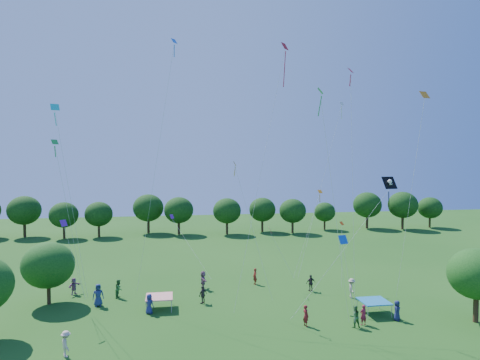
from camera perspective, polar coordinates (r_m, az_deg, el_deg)
name	(u,v)px	position (r m, az deg, el deg)	size (l,w,h in m)	color
near_tree_north	(48,265)	(40.99, -24.20, -10.31)	(4.38, 4.38, 5.38)	#422B19
near_tree_east	(477,274)	(38.04, 29.02, -10.90)	(4.29, 4.29, 5.68)	#422B19
treeline	(191,210)	(72.55, -6.59, -3.95)	(88.01, 8.77, 6.77)	#422B19
tent_red_stripe	(159,297)	(37.56, -10.71, -15.05)	(2.20, 2.20, 1.10)	red
tent_blue	(374,301)	(37.48, 17.44, -15.17)	(2.20, 2.20, 1.10)	#1869A1
crowd_person_0	(397,310)	(36.72, 20.20, -16.01)	(0.77, 0.42, 1.56)	#1A204E
crowd_person_1	(306,316)	(33.93, 8.76, -17.43)	(0.60, 0.38, 1.60)	maroon
crowd_person_2	(355,316)	(34.44, 15.06, -17.16)	(0.81, 0.44, 1.63)	#2E622A
crowd_person_3	(66,344)	(30.95, -22.20, -19.57)	(1.08, 0.49, 1.66)	#C6AE9E
crowd_person_4	(203,295)	(38.47, -4.97, -14.99)	(0.92, 0.42, 1.56)	#3B322F
crowd_person_5	(203,280)	(42.44, -4.94, -13.15)	(1.64, 0.59, 1.76)	#965779
crowd_person_6	(98,295)	(39.54, -18.39, -14.36)	(0.94, 0.51, 1.91)	navy
crowd_person_7	(255,276)	(43.83, 2.00, -12.72)	(0.61, 0.39, 1.62)	maroon
crowd_person_8	(119,289)	(41.29, -15.86, -13.76)	(0.82, 0.45, 1.67)	#2A622C
crowd_person_9	(352,288)	(41.02, 14.67, -13.79)	(1.16, 0.52, 1.77)	tan
crowd_person_10	(311,283)	(42.23, 9.43, -13.39)	(0.92, 0.42, 1.57)	#3B322F
crowd_person_11	(74,286)	(43.54, -21.27, -13.06)	(1.45, 0.52, 1.55)	#884F7E
crowd_person_12	(149,304)	(36.73, -12.01, -15.86)	(0.80, 0.43, 1.62)	navy
crowd_person_13	(363,315)	(35.04, 16.12, -16.88)	(0.58, 0.37, 1.55)	maroon
pirate_kite	(387,186)	(34.39, 19.07, -0.72)	(8.86, 2.26, 9.88)	black
red_high_kite	(277,90)	(36.59, 4.98, 11.83)	(5.64, 5.98, 21.21)	red
small_kite_0	(272,234)	(41.35, 4.29, -7.14)	(2.25, 1.73, 4.77)	red
small_kite_1	(342,235)	(39.28, 13.41, -7.19)	(0.55, 1.07, 5.66)	#CE410A
small_kite_2	(315,208)	(43.22, 10.01, -3.69)	(3.67, 2.57, 8.15)	#C47011
small_kite_3	(328,153)	(27.32, 11.60, 3.57)	(3.29, 2.68, 15.52)	#1F951B
small_kite_4	(344,247)	(30.71, 13.71, -8.68)	(1.14, 0.61, 5.94)	blue
small_kite_5	(178,227)	(44.49, -8.21, -6.27)	(3.87, 5.86, 5.47)	purple
small_kite_6	(331,149)	(45.51, 12.02, 4.10)	(6.73, 5.80, 17.41)	silver
small_kite_7	(61,144)	(35.45, -22.75, 4.40)	(2.24, 1.76, 15.39)	#0CBCB6
small_kite_8	(352,137)	(30.87, 14.68, 5.54)	(0.54, 1.65, 17.58)	red
small_kite_9	(243,195)	(35.28, 0.39, -1.98)	(2.80, 2.86, 11.03)	#F79E0D
small_kite_10	(419,132)	(35.41, 22.81, 5.89)	(1.06, 2.69, 16.32)	#C36F11
small_kite_11	(62,182)	(33.98, -22.62, -0.28)	(1.52, 3.40, 12.62)	#188934
small_kite_12	(164,110)	(36.41, -10.07, 9.18)	(3.54, 1.01, 21.13)	blue
small_kite_13	(67,233)	(35.95, -22.12, -6.62)	(1.64, 1.13, 6.54)	purple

